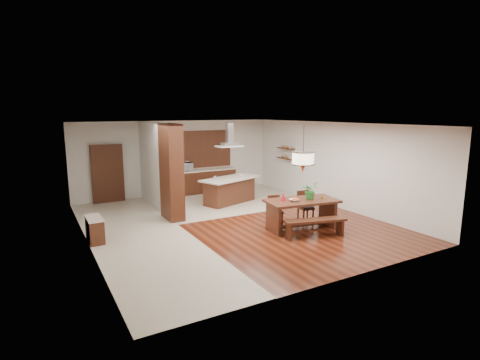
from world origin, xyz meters
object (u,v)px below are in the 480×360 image
dining_bench (315,228)px  fruit_bowl (294,200)px  dining_chair_right (306,206)px  microwave (184,167)px  range_hood (229,134)px  dining_table (302,207)px  foliage_plant (310,190)px  island_cup (241,176)px  hallway_console (95,229)px  kitchen_island (230,190)px  pendant_lantern (303,149)px  dining_chair_left (276,210)px

dining_bench → fruit_bowl: 0.95m
dining_chair_right → microwave: bearing=117.2°
dining_chair_right → range_hood: (-0.94, 3.11, 2.01)m
dining_table → dining_bench: dining_table is taller
foliage_plant → island_cup: (-0.22, 3.55, -0.10)m
foliage_plant → range_hood: size_ratio=0.54×
microwave → hallway_console: bearing=-130.7°
kitchen_island → range_hood: size_ratio=2.70×
pendant_lantern → foliage_plant: size_ratio=2.70×
hallway_console → dining_chair_right: 5.94m
dining_table → foliage_plant: (0.28, -0.01, 0.46)m
pendant_lantern → island_cup: bearing=89.1°
fruit_bowl → kitchen_island: bearing=90.9°
foliage_plant → range_hood: 3.96m
microwave → dining_chair_right: bearing=-66.5°
fruit_bowl → island_cup: size_ratio=2.11×
range_hood → microwave: 2.64m
hallway_console → fruit_bowl: bearing=-19.6°
foliage_plant → fruit_bowl: foliage_plant is taller
foliage_plant → range_hood: (-0.62, 3.66, 1.39)m
dining_bench → island_cup: island_cup is taller
pendant_lantern → kitchen_island: size_ratio=0.54×
dining_table → pendant_lantern: bearing=0.0°
hallway_console → dining_chair_left: 4.94m
hallway_console → dining_table: 5.51m
hallway_console → dining_chair_right: dining_chair_right is taller
dining_bench → island_cup: size_ratio=13.68×
pendant_lantern → microwave: pendant_lantern is taller
foliage_plant → microwave: 5.94m
dining_bench → dining_chair_right: bearing=60.8°
hallway_console → dining_bench: size_ratio=0.52×
foliage_plant → island_cup: bearing=93.5°
dining_table → microwave: microwave is taller
kitchen_island → fruit_bowl: bearing=-108.2°
dining_table → dining_bench: (-0.11, -0.71, -0.38)m
fruit_bowl → dining_chair_right: bearing=32.1°
dining_bench → island_cup: (0.17, 4.25, 0.74)m
microwave → dining_table: bearing=-73.6°
dining_chair_right → foliage_plant: bearing=-112.2°
dining_table → range_hood: size_ratio=2.37×
dining_chair_left → microwave: 5.17m
foliage_plant → island_cup: size_ratio=3.94×
dining_chair_left → island_cup: bearing=93.9°
hallway_console → island_cup: (5.28, 1.81, 0.66)m
dining_table → dining_bench: size_ratio=1.27×
dining_bench → kitchen_island: bearing=93.2°
microwave → dining_bench: bearing=-75.9°
hallway_console → range_hood: range_hood is taller
dining_bench → foliage_plant: size_ratio=3.47×
pendant_lantern → dining_chair_right: bearing=42.1°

